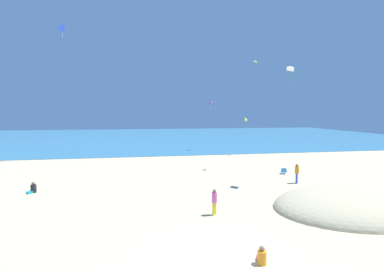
{
  "coord_description": "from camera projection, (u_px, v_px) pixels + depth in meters",
  "views": [
    {
      "loc": [
        -2.58,
        -9.94,
        5.84
      ],
      "look_at": [
        0.0,
        5.31,
        4.58
      ],
      "focal_mm": 25.23,
      "sensor_mm": 36.0,
      "label": 1
    }
  ],
  "objects": [
    {
      "name": "ground_plane",
      "position": [
        182.0,
        189.0,
        20.5
      ],
      "size": [
        120.0,
        120.0,
        0.0
      ],
      "primitive_type": "plane",
      "color": "#C6B58C"
    },
    {
      "name": "ocean_water",
      "position": [
        157.0,
        137.0,
        65.51
      ],
      "size": [
        120.0,
        60.0,
        0.05
      ],
      "primitive_type": "cube",
      "color": "teal",
      "rests_on": "ground_plane"
    },
    {
      "name": "dune_mound",
      "position": [
        356.0,
        208.0,
        16.49
      ],
      "size": [
        10.31,
        7.21,
        2.42
      ],
      "primitive_type": "ellipsoid",
      "color": "#C6B38A",
      "rests_on": "ground_plane"
    },
    {
      "name": "beach_chair_mid_beach",
      "position": [
        284.0,
        171.0,
        25.65
      ],
      "size": [
        0.6,
        0.66,
        0.57
      ],
      "rotation": [
        0.0,
        0.0,
        1.32
      ],
      "color": "#2370B2",
      "rests_on": "ground_plane"
    },
    {
      "name": "cooler_box",
      "position": [
        345.0,
        196.0,
        18.37
      ],
      "size": [
        0.62,
        0.51,
        0.27
      ],
      "rotation": [
        0.0,
        0.0,
        3.55
      ],
      "color": "red",
      "rests_on": "ground_plane"
    },
    {
      "name": "person_0",
      "position": [
        214.0,
        200.0,
        15.33
      ],
      "size": [
        0.42,
        0.42,
        1.5
      ],
      "rotation": [
        0.0,
        0.0,
        5.36
      ],
      "color": "yellow",
      "rests_on": "ground_plane"
    },
    {
      "name": "person_2",
      "position": [
        33.0,
        189.0,
        19.63
      ],
      "size": [
        0.69,
        0.7,
        0.81
      ],
      "rotation": [
        0.0,
        0.0,
        3.97
      ],
      "color": "black",
      "rests_on": "ground_plane"
    },
    {
      "name": "person_3",
      "position": [
        262.0,
        257.0,
        10.41
      ],
      "size": [
        0.43,
        0.63,
        0.73
      ],
      "rotation": [
        0.0,
        0.0,
        1.35
      ],
      "color": "orange",
      "rests_on": "ground_plane"
    },
    {
      "name": "person_4",
      "position": [
        297.0,
        172.0,
        22.23
      ],
      "size": [
        0.42,
        0.42,
        1.62
      ],
      "rotation": [
        0.0,
        0.0,
        2.73
      ],
      "color": "blue",
      "rests_on": "ground_plane"
    },
    {
      "name": "kite_blue",
      "position": [
        62.0,
        29.0,
        31.93
      ],
      "size": [
        0.55,
        1.01,
        1.59
      ],
      "rotation": [
        0.0,
        0.0,
        4.03
      ],
      "color": "blue"
    },
    {
      "name": "kite_lime",
      "position": [
        256.0,
        61.0,
        27.39
      ],
      "size": [
        0.59,
        0.61,
        1.08
      ],
      "rotation": [
        0.0,
        0.0,
        4.06
      ],
      "color": "#99DB33"
    },
    {
      "name": "kite_white",
      "position": [
        292.0,
        68.0,
        21.06
      ],
      "size": [
        0.64,
        0.77,
        1.37
      ],
      "rotation": [
        0.0,
        0.0,
        4.84
      ],
      "color": "white"
    },
    {
      "name": "kite_purple",
      "position": [
        210.0,
        103.0,
        41.39
      ],
      "size": [
        0.65,
        0.8,
        1.46
      ],
      "rotation": [
        0.0,
        0.0,
        4.63
      ],
      "color": "purple"
    },
    {
      "name": "kite_yellow",
      "position": [
        245.0,
        119.0,
        36.99
      ],
      "size": [
        0.69,
        0.8,
        1.31
      ],
      "rotation": [
        0.0,
        0.0,
        3.56
      ],
      "color": "yellow"
    }
  ]
}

